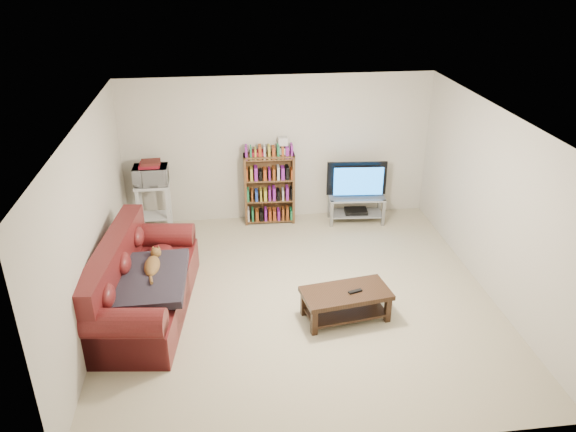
{
  "coord_description": "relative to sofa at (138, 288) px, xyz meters",
  "views": [
    {
      "loc": [
        -0.91,
        -6.14,
        4.17
      ],
      "look_at": [
        -0.1,
        0.4,
        1.0
      ],
      "focal_mm": 35.0,
      "sensor_mm": 36.0,
      "label": 1
    }
  ],
  "objects": [
    {
      "name": "cat",
      "position": [
        0.19,
        0.03,
        0.29
      ],
      "size": [
        0.32,
        0.64,
        0.19
      ],
      "primitive_type": null,
      "rotation": [
        0.0,
        0.0,
        -0.12
      ],
      "color": "brown",
      "rests_on": "sofa"
    },
    {
      "name": "sofa",
      "position": [
        0.0,
        0.0,
        0.0
      ],
      "size": [
        1.24,
        2.37,
        0.97
      ],
      "rotation": [
        0.0,
        0.0,
        -0.12
      ],
      "color": "#5C1818",
      "rests_on": "floor"
    },
    {
      "name": "wall_left",
      "position": [
        -0.47,
        0.06,
        0.86
      ],
      "size": [
        0.0,
        5.0,
        5.0
      ],
      "primitive_type": "plane",
      "rotation": [
        1.57,
        0.0,
        1.57
      ],
      "color": "beige",
      "rests_on": "ground"
    },
    {
      "name": "bookshelf",
      "position": [
        1.86,
        2.36,
        0.28
      ],
      "size": [
        0.83,
        0.28,
        1.18
      ],
      "rotation": [
        0.0,
        0.0,
        -0.03
      ],
      "color": "brown",
      "rests_on": "floor"
    },
    {
      "name": "remote",
      "position": [
        2.64,
        -0.49,
        0.06
      ],
      "size": [
        0.18,
        0.1,
        0.02
      ],
      "primitive_type": "cube",
      "rotation": [
        0.0,
        0.0,
        0.3
      ],
      "color": "black",
      "rests_on": "coffee_table"
    },
    {
      "name": "shelf_clutter",
      "position": [
        1.96,
        2.37,
        0.95
      ],
      "size": [
        0.6,
        0.19,
        0.28
      ],
      "rotation": [
        0.0,
        0.0,
        -0.03
      ],
      "color": "silver",
      "rests_on": "bookshelf"
    },
    {
      "name": "coffee_table",
      "position": [
        2.53,
        -0.46,
        -0.07
      ],
      "size": [
        1.14,
        0.69,
        0.39
      ],
      "rotation": [
        0.0,
        0.0,
        0.15
      ],
      "color": "black",
      "rests_on": "floor"
    },
    {
      "name": "wall_back",
      "position": [
        2.03,
        2.56,
        0.86
      ],
      "size": [
        5.0,
        0.0,
        5.0
      ],
      "primitive_type": "plane",
      "rotation": [
        1.57,
        0.0,
        0.0
      ],
      "color": "beige",
      "rests_on": "ground"
    },
    {
      "name": "dvd_player",
      "position": [
        3.29,
        2.18,
        -0.15
      ],
      "size": [
        0.38,
        0.28,
        0.06
      ],
      "primitive_type": "cube",
      "rotation": [
        0.0,
        0.0,
        -0.08
      ],
      "color": "black",
      "rests_on": "tv_stand"
    },
    {
      "name": "microwave_stand",
      "position": [
        0.01,
        2.18,
        0.21
      ],
      "size": [
        0.53,
        0.39,
        0.85
      ],
      "rotation": [
        0.0,
        0.0,
        0.0
      ],
      "color": "silver",
      "rests_on": "floor"
    },
    {
      "name": "blanket",
      "position": [
        0.17,
        -0.18,
        0.23
      ],
      "size": [
        0.92,
        1.17,
        0.19
      ],
      "primitive_type": "cube",
      "rotation": [
        0.05,
        -0.04,
        -0.04
      ],
      "color": "#27222B",
      "rests_on": "sofa"
    },
    {
      "name": "microwave",
      "position": [
        0.01,
        2.18,
        0.65
      ],
      "size": [
        0.52,
        0.35,
        0.29
      ],
      "primitive_type": "imported",
      "rotation": [
        0.0,
        0.0,
        0.0
      ],
      "color": "silver",
      "rests_on": "microwave_stand"
    },
    {
      "name": "wall_front",
      "position": [
        2.03,
        -2.44,
        0.86
      ],
      "size": [
        5.0,
        0.0,
        5.0
      ],
      "primitive_type": "plane",
      "rotation": [
        -1.57,
        0.0,
        0.0
      ],
      "color": "beige",
      "rests_on": "ground"
    },
    {
      "name": "game_boxes",
      "position": [
        0.01,
        2.18,
        0.82
      ],
      "size": [
        0.31,
        0.27,
        0.05
      ],
      "primitive_type": "cube",
      "rotation": [
        0.0,
        0.0,
        0.0
      ],
      "color": "maroon",
      "rests_on": "microwave"
    },
    {
      "name": "wall_right",
      "position": [
        4.53,
        0.06,
        0.86
      ],
      "size": [
        0.0,
        5.0,
        5.0
      ],
      "primitive_type": "plane",
      "rotation": [
        1.57,
        0.0,
        -1.57
      ],
      "color": "beige",
      "rests_on": "ground"
    },
    {
      "name": "television",
      "position": [
        3.29,
        2.18,
        0.4
      ],
      "size": [
        0.99,
        0.21,
        0.57
      ],
      "primitive_type": "imported",
      "rotation": [
        0.0,
        0.0,
        3.06
      ],
      "color": "black",
      "rests_on": "tv_stand"
    },
    {
      "name": "ceiling",
      "position": [
        2.03,
        0.06,
        2.06
      ],
      "size": [
        5.0,
        5.0,
        0.0
      ],
      "primitive_type": "plane",
      "rotation": [
        3.14,
        0.0,
        0.0
      ],
      "color": "white",
      "rests_on": "ground"
    },
    {
      "name": "tv_stand",
      "position": [
        3.29,
        2.18,
        -0.03
      ],
      "size": [
        0.94,
        0.48,
        0.46
      ],
      "rotation": [
        0.0,
        0.0,
        -0.08
      ],
      "color": "#999EA3",
      "rests_on": "floor"
    },
    {
      "name": "floor",
      "position": [
        2.03,
        0.06,
        -0.34
      ],
      "size": [
        5.0,
        5.0,
        0.0
      ],
      "primitive_type": "plane",
      "color": "beige",
      "rests_on": "ground"
    }
  ]
}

